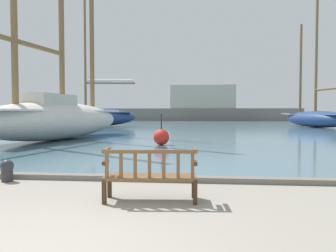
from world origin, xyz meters
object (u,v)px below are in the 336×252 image
Objects in this scene: sailboat_mid_port at (59,115)px; sailboat_distant_harbor at (88,116)px; sailboat_outer_starboard at (316,117)px; channel_buoy at (161,137)px; park_bench at (150,175)px; mooring_bollard at (7,170)px.

sailboat_distant_harbor is at bearing 104.00° from sailboat_mid_port.
sailboat_outer_starboard is 26.08m from sailboat_mid_port.
sailboat_outer_starboard is 0.88× the size of sailboat_mid_port.
channel_buoy is (5.98, -2.57, -0.99)m from sailboat_mid_port.
park_bench reaches higher than mooring_bollard.
sailboat_mid_port is 6.58m from channel_buoy.
sailboat_outer_starboard reaches higher than channel_buoy.
channel_buoy is (-13.51, -19.89, -0.72)m from sailboat_outer_starboard.
sailboat_outer_starboard is (23.61, 0.80, -0.10)m from sailboat_distant_harbor.
sailboat_mid_port is 10.80× the size of channel_buoy.
sailboat_distant_harbor is 29.29× the size of mooring_bollard.
sailboat_mid_port is at bearing 156.74° from channel_buoy.
sailboat_mid_port reaches higher than channel_buoy.
sailboat_outer_starboard is at bearing 66.52° from park_bench.
sailboat_distant_harbor is at bearing 117.88° from channel_buoy.
sailboat_outer_starboard is at bearing 41.62° from sailboat_mid_port.
park_bench is at bearing -113.48° from sailboat_outer_starboard.
sailboat_mid_port is at bearing -76.00° from sailboat_distant_harbor.
sailboat_distant_harbor is (-11.00, 28.23, 0.79)m from park_bench.
park_bench is at bearing -59.55° from sailboat_mid_port.
sailboat_outer_starboard is 27.14× the size of mooring_bollard.
park_bench is 9.18m from channel_buoy.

